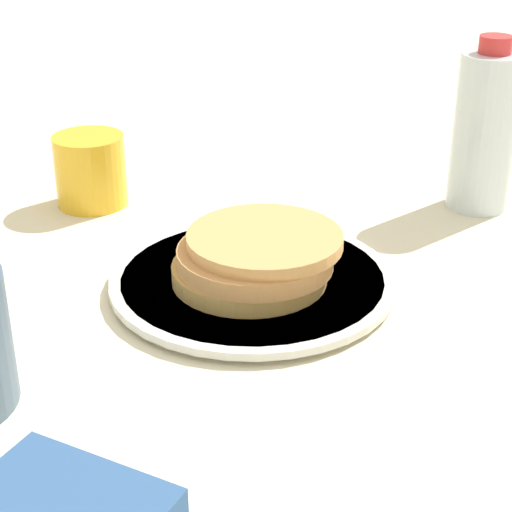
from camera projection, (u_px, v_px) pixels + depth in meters
ground_plane at (257, 281)px, 0.79m from camera, size 4.00×4.00×0.00m
plate at (256, 282)px, 0.77m from camera, size 0.26×0.26×0.01m
pancake_stack at (254, 258)px, 0.76m from camera, size 0.15×0.15×0.04m
juice_glass at (90, 170)px, 0.94m from camera, size 0.08×0.08×0.08m
water_bottle_near at (485, 131)px, 0.91m from camera, size 0.07×0.07×0.19m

